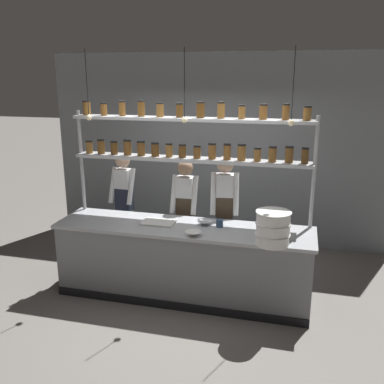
{
  "coord_description": "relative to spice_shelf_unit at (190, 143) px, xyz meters",
  "views": [
    {
      "loc": [
        1.3,
        -4.67,
        2.68
      ],
      "look_at": [
        0.06,
        0.2,
        1.3
      ],
      "focal_mm": 40.0,
      "sensor_mm": 36.0,
      "label": 1
    }
  ],
  "objects": [
    {
      "name": "back_wall",
      "position": [
        0.0,
        1.71,
        -0.37
      ],
      "size": [
        5.52,
        0.12,
        3.02
      ],
      "primitive_type": "cube",
      "color": "gray",
      "rests_on": "ground_plane"
    },
    {
      "name": "pendant_light_row",
      "position": [
        0.02,
        -0.33,
        0.36
      ],
      "size": [
        2.42,
        0.07,
        0.82
      ],
      "color": "black"
    },
    {
      "name": "prep_bowl_center_front",
      "position": [
        0.2,
        -0.61,
        -0.94
      ],
      "size": [
        0.18,
        0.18,
        0.05
      ],
      "color": "silver",
      "rests_on": "prep_counter"
    },
    {
      "name": "spice_shelf_unit",
      "position": [
        0.0,
        0.0,
        0.0
      ],
      "size": [
        3.0,
        0.28,
        2.38
      ],
      "color": "#ADAFB5",
      "rests_on": "ground_plane"
    },
    {
      "name": "chef_left",
      "position": [
        -1.11,
        0.5,
        -0.96
      ],
      "size": [
        0.37,
        0.29,
        1.61
      ],
      "rotation": [
        0.0,
        0.0,
        -0.07
      ],
      "color": "black",
      "rests_on": "ground_plane"
    },
    {
      "name": "serving_cup_front",
      "position": [
        0.43,
        -0.25,
        -0.91
      ],
      "size": [
        0.09,
        0.09,
        0.09
      ],
      "color": "#334C70",
      "rests_on": "prep_counter"
    },
    {
      "name": "cutting_board",
      "position": [
        -0.32,
        -0.32,
        -0.95
      ],
      "size": [
        0.4,
        0.26,
        0.02
      ],
      "color": "silver",
      "rests_on": "prep_counter"
    },
    {
      "name": "chef_right",
      "position": [
        0.41,
        0.22,
        -0.9
      ],
      "size": [
        0.39,
        0.32,
        1.7
      ],
      "rotation": [
        0.0,
        0.0,
        0.16
      ],
      "color": "black",
      "rests_on": "ground_plane"
    },
    {
      "name": "chef_center",
      "position": [
        -0.14,
        0.29,
        -0.97
      ],
      "size": [
        0.36,
        0.28,
        1.6
      ],
      "rotation": [
        0.0,
        0.0,
        0.01
      ],
      "color": "black",
      "rests_on": "ground_plane"
    },
    {
      "name": "container_stack",
      "position": [
        1.08,
        -0.64,
        -0.78
      ],
      "size": [
        0.38,
        0.38,
        0.37
      ],
      "color": "white",
      "rests_on": "prep_counter"
    },
    {
      "name": "prep_counter",
      "position": [
        0.0,
        -0.33,
        -1.42
      ],
      "size": [
        3.12,
        0.76,
        0.92
      ],
      "color": "gray",
      "rests_on": "ground_plane"
    },
    {
      "name": "ground_plane",
      "position": [
        0.0,
        -0.33,
        -1.88
      ],
      "size": [
        40.0,
        40.0,
        0.0
      ],
      "primitive_type": "plane",
      "color": "slate"
    },
    {
      "name": "prep_bowl_near_left",
      "position": [
        0.25,
        -0.22,
        -0.94
      ],
      "size": [
        0.18,
        0.18,
        0.05
      ],
      "color": "#B2B7BC",
      "rests_on": "prep_counter"
    }
  ]
}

